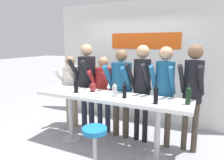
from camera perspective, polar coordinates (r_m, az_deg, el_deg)
ground_plane at (r=3.81m, az=-0.64°, el=-18.97°), size 40.00×40.00×0.00m
back_wall at (r=4.84m, az=7.72°, el=5.02°), size 4.32×0.12×2.83m
tasting_table at (r=3.47m, az=-0.67°, el=-6.52°), size 2.72×0.63×0.99m
bar_stool at (r=3.08m, az=-4.95°, el=-17.33°), size 0.38×0.38×0.67m
person_far_left at (r=4.52m, az=-11.74°, el=-1.01°), size 0.42×0.51×1.60m
person_left at (r=4.28m, az=-7.24°, el=0.77°), size 0.48×0.61×1.86m
person_center_left at (r=4.13m, az=-2.48°, el=-1.81°), size 0.41×0.50×1.60m
person_center at (r=3.89m, az=2.59°, el=-1.26°), size 0.49×0.59×1.76m
person_center_right at (r=3.73m, az=8.51°, el=-0.53°), size 0.41×0.56×1.84m
person_right at (r=3.61m, az=14.73°, el=-1.49°), size 0.40×0.55×1.82m
person_far_right at (r=3.59m, az=22.10°, el=-1.43°), size 0.42×0.57×1.86m
wine_bottle_0 at (r=3.63m, az=-10.25°, el=-1.58°), size 0.08×0.08×0.28m
wine_bottle_1 at (r=3.24m, az=3.61°, el=-2.97°), size 0.07×0.07×0.28m
wine_bottle_2 at (r=2.99m, az=12.44°, el=-4.09°), size 0.07×0.07×0.31m
wine_bottle_3 at (r=3.10m, az=20.97°, el=-4.03°), size 0.07×0.07×0.31m
wine_bottle_4 at (r=3.29m, az=0.75°, el=-2.86°), size 0.08×0.08×0.25m
wine_glass_0 at (r=4.13m, az=-14.56°, el=-0.37°), size 0.07×0.07×0.18m
wine_glass_1 at (r=3.57m, az=-1.02°, el=-1.71°), size 0.07×0.07×0.18m
decorative_vase at (r=3.69m, az=-5.47°, el=-1.94°), size 0.13×0.13×0.22m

